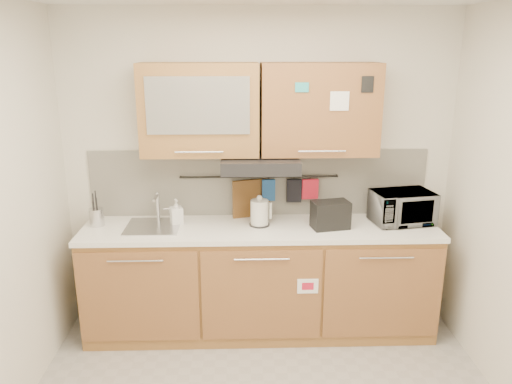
{
  "coord_description": "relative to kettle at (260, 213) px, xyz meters",
  "views": [
    {
      "loc": [
        -0.15,
        -2.54,
        2.3
      ],
      "look_at": [
        -0.04,
        1.05,
        1.25
      ],
      "focal_mm": 35.0,
      "sensor_mm": 36.0,
      "label": 1
    }
  ],
  "objects": [
    {
      "name": "upper_cabinets",
      "position": [
        -0.0,
        0.1,
        0.81
      ],
      "size": [
        1.82,
        0.37,
        0.7
      ],
      "color": "#AE723D",
      "rests_on": "wall_back"
    },
    {
      "name": "kettle",
      "position": [
        0.0,
        0.0,
        0.0
      ],
      "size": [
        0.19,
        0.18,
        0.25
      ],
      "rotation": [
        0.0,
        0.0,
        0.35
      ],
      "color": "silver",
      "rests_on": "countertop"
    },
    {
      "name": "cutting_board",
      "position": [
        -0.06,
        0.22,
        0.02
      ],
      "size": [
        0.32,
        0.11,
        0.4
      ],
      "primitive_type": "cube",
      "rotation": [
        0.0,
        0.0,
        0.29
      ],
      "color": "brown",
      "rests_on": "utensil_rail"
    },
    {
      "name": "range_hood",
      "position": [
        0.0,
        0.03,
        0.4
      ],
      "size": [
        0.6,
        0.46,
        0.1
      ],
      "primitive_type": "cube",
      "color": "black",
      "rests_on": "upper_cabinets"
    },
    {
      "name": "utensil_crock",
      "position": [
        -1.3,
        0.03,
        -0.03
      ],
      "size": [
        0.14,
        0.14,
        0.28
      ],
      "rotation": [
        0.0,
        0.0,
        -0.27
      ],
      "color": "silver",
      "rests_on": "countertop"
    },
    {
      "name": "sink",
      "position": [
        -0.85,
        -0.01,
        -0.1
      ],
      "size": [
        0.42,
        0.4,
        0.26
      ],
      "color": "silver",
      "rests_on": "countertop"
    },
    {
      "name": "backsplash",
      "position": [
        0.0,
        0.27,
        0.18
      ],
      "size": [
        2.8,
        0.02,
        0.56
      ],
      "primitive_type": "cube",
      "color": "silver",
      "rests_on": "countertop"
    },
    {
      "name": "dark_pouch",
      "position": [
        0.29,
        0.22,
        0.12
      ],
      "size": [
        0.13,
        0.04,
        0.2
      ],
      "primitive_type": "cube",
      "rotation": [
        0.0,
        0.0,
        -0.04
      ],
      "color": "black",
      "rests_on": "utensil_rail"
    },
    {
      "name": "soap_bottle",
      "position": [
        -0.67,
        0.05,
        0.0
      ],
      "size": [
        0.12,
        0.12,
        0.21
      ],
      "primitive_type": "imported",
      "rotation": [
        0.0,
        0.0,
        0.35
      ],
      "color": "#999999",
      "rests_on": "countertop"
    },
    {
      "name": "pot_holder",
      "position": [
        0.43,
        0.22,
        0.14
      ],
      "size": [
        0.14,
        0.04,
        0.17
      ],
      "primitive_type": "cube",
      "rotation": [
        0.0,
        0.0,
        0.11
      ],
      "color": "red",
      "rests_on": "utensil_rail"
    },
    {
      "name": "utensil_rail",
      "position": [
        0.0,
        0.23,
        0.24
      ],
      "size": [
        1.3,
        0.02,
        0.02
      ],
      "primitive_type": "cylinder",
      "rotation": [
        0.0,
        1.57,
        0.0
      ],
      "color": "black",
      "rests_on": "backsplash"
    },
    {
      "name": "base_cabinet",
      "position": [
        0.0,
        -0.03,
        -0.61
      ],
      "size": [
        2.8,
        0.64,
        0.88
      ],
      "color": "#AE723D",
      "rests_on": "floor"
    },
    {
      "name": "wall_back",
      "position": [
        0.0,
        0.28,
        0.28
      ],
      "size": [
        3.2,
        0.0,
        3.2
      ],
      "primitive_type": "plane",
      "rotation": [
        1.57,
        0.0,
        0.0
      ],
      "color": "silver",
      "rests_on": "ground"
    },
    {
      "name": "countertop",
      "position": [
        0.0,
        -0.03,
        -0.12
      ],
      "size": [
        2.82,
        0.62,
        0.04
      ],
      "primitive_type": "cube",
      "color": "white",
      "rests_on": "base_cabinet"
    },
    {
      "name": "oven_mitt",
      "position": [
        0.08,
        0.22,
        0.13
      ],
      "size": [
        0.11,
        0.03,
        0.18
      ],
      "primitive_type": "cube",
      "rotation": [
        0.0,
        0.0,
        0.02
      ],
      "color": "#204F93",
      "rests_on": "utensil_rail"
    },
    {
      "name": "toaster",
      "position": [
        0.55,
        -0.08,
        0.01
      ],
      "size": [
        0.31,
        0.22,
        0.22
      ],
      "rotation": [
        0.0,
        0.0,
        0.2
      ],
      "color": "black",
      "rests_on": "countertop"
    },
    {
      "name": "microwave",
      "position": [
        1.15,
        0.03,
        0.03
      ],
      "size": [
        0.52,
        0.4,
        0.26
      ],
      "primitive_type": "imported",
      "rotation": [
        0.0,
        0.0,
        0.18
      ],
      "color": "#999999",
      "rests_on": "countertop"
    }
  ]
}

